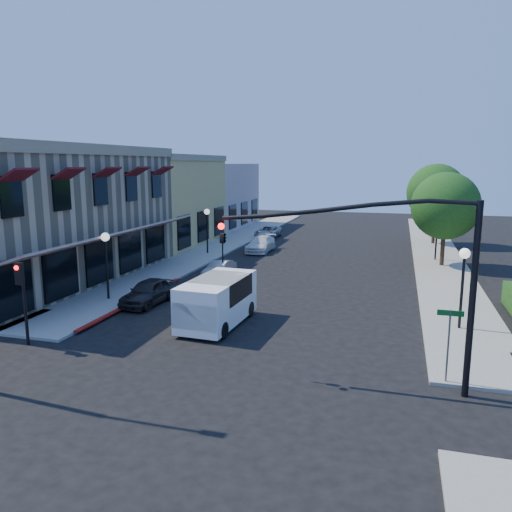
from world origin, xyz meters
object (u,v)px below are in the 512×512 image
(street_tree_b, at_px, (436,193))
(lamppost_left_near, at_px, (106,249))
(lamppost_left_far, at_px, (207,220))
(lamppost_right_near, at_px, (464,268))
(parked_car_c, at_px, (261,244))
(parked_car_a, at_px, (148,292))
(signal_mast_arm, at_px, (399,262))
(lamppost_right_far, at_px, (437,224))
(parked_car_d, at_px, (268,232))
(secondary_signal, at_px, (22,288))
(street_tree_a, at_px, (446,206))
(street_name_sign, at_px, (449,334))
(white_van, at_px, (217,299))
(parked_car_b, at_px, (219,269))

(street_tree_b, bearing_deg, lamppost_left_near, -125.79)
(street_tree_b, xyz_separation_m, lamppost_left_far, (-17.30, -10.00, -1.81))
(lamppost_right_near, height_order, parked_car_c, lamppost_right_near)
(street_tree_b, distance_m, parked_car_a, 28.55)
(signal_mast_arm, relative_size, lamppost_right_far, 2.24)
(parked_car_a, distance_m, parked_car_c, 16.35)
(signal_mast_arm, distance_m, lamppost_right_near, 7.15)
(street_tree_b, xyz_separation_m, lamppost_right_far, (-0.30, -8.00, -1.81))
(parked_car_d, bearing_deg, lamppost_right_near, -56.66)
(lamppost_right_near, bearing_deg, secondary_signal, -158.22)
(lamppost_left_near, bearing_deg, street_tree_b, 54.21)
(signal_mast_arm, xyz_separation_m, parked_car_d, (-12.06, 30.50, -3.52))
(lamppost_right_near, distance_m, parked_car_d, 28.23)
(signal_mast_arm, xyz_separation_m, secondary_signal, (-13.86, -0.09, -1.77))
(signal_mast_arm, xyz_separation_m, parked_car_c, (-10.66, 22.82, -3.47))
(street_tree_a, xyz_separation_m, street_name_sign, (-1.30, -19.80, -2.50))
(street_tree_b, bearing_deg, white_van, -111.88)
(lamppost_left_far, xyz_separation_m, lamppost_right_near, (17.00, -14.00, 0.00))
(street_tree_b, relative_size, secondary_signal, 2.11)
(street_tree_a, height_order, white_van, street_tree_a)
(lamppost_right_far, bearing_deg, lamppost_left_near, -136.74)
(street_name_sign, bearing_deg, street_tree_b, 87.50)
(parked_car_b, bearing_deg, white_van, -66.95)
(lamppost_left_near, xyz_separation_m, lamppost_right_far, (17.00, 16.00, 0.00))
(street_name_sign, height_order, white_van, street_name_sign)
(signal_mast_arm, xyz_separation_m, parked_car_a, (-12.06, 6.53, -3.45))
(signal_mast_arm, distance_m, parked_car_c, 25.42)
(lamppost_left_near, bearing_deg, street_tree_a, 38.98)
(lamppost_left_far, bearing_deg, street_name_sign, -51.06)
(street_tree_b, height_order, parked_car_d, street_tree_b)
(lamppost_left_far, height_order, white_van, lamppost_left_far)
(secondary_signal, relative_size, lamppost_right_far, 0.93)
(street_name_sign, relative_size, lamppost_left_far, 0.70)
(lamppost_left_far, height_order, parked_car_c, lamppost_left_far)
(street_tree_b, xyz_separation_m, parked_car_b, (-13.60, -17.39, -4.02))
(parked_car_a, bearing_deg, lamppost_right_far, 51.46)
(street_name_sign, height_order, lamppost_left_near, lamppost_left_near)
(lamppost_left_far, height_order, lamppost_right_near, same)
(street_tree_a, height_order, street_tree_b, street_tree_b)
(lamppost_right_near, distance_m, parked_car_c, 21.16)
(lamppost_right_far, height_order, parked_car_d, lamppost_right_far)
(street_name_sign, bearing_deg, street_tree_a, 86.24)
(street_name_sign, height_order, lamppost_left_far, lamppost_left_far)
(lamppost_left_near, relative_size, parked_car_d, 0.88)
(signal_mast_arm, bearing_deg, street_tree_a, 81.83)
(secondary_signal, bearing_deg, parked_car_b, 76.37)
(lamppost_left_far, xyz_separation_m, parked_car_b, (3.70, -7.39, -2.21))
(lamppost_right_far, bearing_deg, street_tree_a, -81.47)
(lamppost_right_far, relative_size, parked_car_c, 0.84)
(signal_mast_arm, distance_m, parked_car_b, 17.27)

